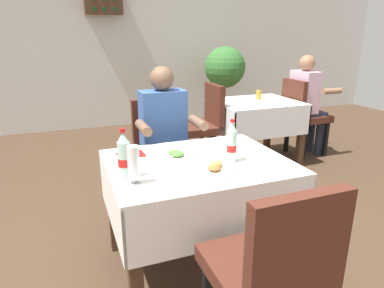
# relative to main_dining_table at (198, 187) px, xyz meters

# --- Properties ---
(ground_plane) EXTENTS (11.00, 11.00, 0.00)m
(ground_plane) POSITION_rel_main_dining_table_xyz_m (-0.13, -0.06, -0.57)
(ground_plane) COLOR #473323
(back_wall) EXTENTS (11.00, 0.12, 3.11)m
(back_wall) POSITION_rel_main_dining_table_xyz_m (-0.13, 4.01, 0.98)
(back_wall) COLOR silver
(back_wall) RESTS_ON ground
(main_dining_table) EXTENTS (1.10, 0.86, 0.75)m
(main_dining_table) POSITION_rel_main_dining_table_xyz_m (0.00, 0.00, 0.00)
(main_dining_table) COLOR white
(main_dining_table) RESTS_ON ground
(chair_far_diner_seat) EXTENTS (0.44, 0.50, 0.97)m
(chair_far_diner_seat) POSITION_rel_main_dining_table_xyz_m (0.00, 0.82, -0.02)
(chair_far_diner_seat) COLOR #4C2319
(chair_far_diner_seat) RESTS_ON ground
(chair_near_camera_side) EXTENTS (0.44, 0.50, 0.97)m
(chair_near_camera_side) POSITION_rel_main_dining_table_xyz_m (0.00, -0.82, -0.02)
(chair_near_camera_side) COLOR #4C2319
(chair_near_camera_side) RESTS_ON ground
(seated_diner_far) EXTENTS (0.50, 0.46, 1.26)m
(seated_diner_far) POSITION_rel_main_dining_table_xyz_m (0.00, 0.71, 0.14)
(seated_diner_far) COLOR #282D42
(seated_diner_far) RESTS_ON ground
(plate_near_camera) EXTENTS (0.23, 0.23, 0.05)m
(plate_near_camera) POSITION_rel_main_dining_table_xyz_m (0.02, -0.20, 0.19)
(plate_near_camera) COLOR white
(plate_near_camera) RESTS_ON main_dining_table
(plate_far_diner) EXTENTS (0.22, 0.22, 0.05)m
(plate_far_diner) POSITION_rel_main_dining_table_xyz_m (-0.08, 0.12, 0.19)
(plate_far_diner) COLOR white
(plate_far_diner) RESTS_ON main_dining_table
(beer_glass_left) EXTENTS (0.07, 0.07, 0.21)m
(beer_glass_left) POSITION_rel_main_dining_table_xyz_m (-0.43, -0.20, 0.28)
(beer_glass_left) COLOR white
(beer_glass_left) RESTS_ON main_dining_table
(cola_bottle_primary) EXTENTS (0.06, 0.06, 0.27)m
(cola_bottle_primary) POSITION_rel_main_dining_table_xyz_m (0.19, -0.08, 0.29)
(cola_bottle_primary) COLOR silver
(cola_bottle_primary) RESTS_ON main_dining_table
(cola_bottle_secondary) EXTENTS (0.07, 0.07, 0.28)m
(cola_bottle_secondary) POSITION_rel_main_dining_table_xyz_m (-0.46, -0.10, 0.30)
(cola_bottle_secondary) COLOR silver
(cola_bottle_secondary) RESTS_ON main_dining_table
(napkin_cutlery_set) EXTENTS (0.18, 0.19, 0.01)m
(napkin_cutlery_set) POSITION_rel_main_dining_table_xyz_m (-0.37, 0.25, 0.18)
(napkin_cutlery_set) COLOR maroon
(napkin_cutlery_set) RESTS_ON main_dining_table
(background_dining_table) EXTENTS (0.96, 0.81, 0.75)m
(background_dining_table) POSITION_rel_main_dining_table_xyz_m (1.37, 1.59, -0.01)
(background_dining_table) COLOR white
(background_dining_table) RESTS_ON ground
(background_chair_left) EXTENTS (0.50, 0.44, 0.97)m
(background_chair_left) POSITION_rel_main_dining_table_xyz_m (0.68, 1.59, -0.02)
(background_chair_left) COLOR #4C2319
(background_chair_left) RESTS_ON ground
(background_chair_right) EXTENTS (0.50, 0.44, 0.97)m
(background_chair_right) POSITION_rel_main_dining_table_xyz_m (2.06, 1.59, -0.02)
(background_chair_right) COLOR #4C2319
(background_chair_right) RESTS_ON ground
(background_patron) EXTENTS (0.46, 0.50, 1.26)m
(background_patron) POSITION_rel_main_dining_table_xyz_m (2.11, 1.59, 0.14)
(background_patron) COLOR #282D42
(background_patron) RESTS_ON ground
(background_table_tumbler) EXTENTS (0.06, 0.06, 0.11)m
(background_table_tumbler) POSITION_rel_main_dining_table_xyz_m (1.46, 1.69, 0.23)
(background_table_tumbler) COLOR #C68928
(background_table_tumbler) RESTS_ON background_dining_table
(potted_plant_corner) EXTENTS (0.66, 0.66, 1.32)m
(potted_plant_corner) POSITION_rel_main_dining_table_xyz_m (1.77, 3.25, 0.30)
(potted_plant_corner) COLOR brown
(potted_plant_corner) RESTS_ON ground
(wall_bottle_rack) EXTENTS (0.56, 0.21, 0.42)m
(wall_bottle_rack) POSITION_rel_main_dining_table_xyz_m (-0.01, 3.85, 1.42)
(wall_bottle_rack) COLOR #472D1E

